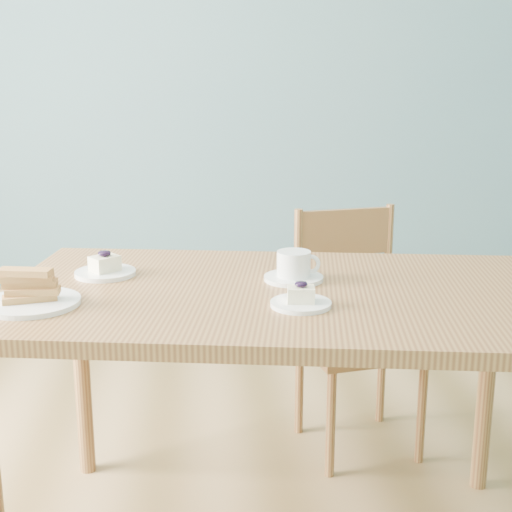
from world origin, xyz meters
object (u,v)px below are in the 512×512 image
(biscotti_plate, at_px, (31,294))
(cheesecake_plate_near, at_px, (301,300))
(dining_chair, at_px, (356,329))
(coffee_cup, at_px, (294,268))
(cheesecake_plate_far, at_px, (105,269))
(dining_table, at_px, (276,317))

(biscotti_plate, bearing_deg, cheesecake_plate_near, -5.83)
(dining_chair, xyz_separation_m, biscotti_plate, (-0.92, -0.62, 0.34))
(dining_chair, height_order, coffee_cup, dining_chair)
(cheesecake_plate_far, xyz_separation_m, coffee_cup, (0.50, -0.09, 0.02))
(cheesecake_plate_near, relative_size, cheesecake_plate_far, 0.88)
(dining_chair, distance_m, cheesecake_plate_far, 0.93)
(biscotti_plate, bearing_deg, coffee_cup, 13.33)
(dining_table, xyz_separation_m, cheesecake_plate_far, (-0.44, 0.17, 0.09))
(dining_chair, xyz_separation_m, cheesecake_plate_far, (-0.78, -0.37, 0.33))
(cheesecake_plate_far, bearing_deg, cheesecake_plate_near, -32.54)
(cheesecake_plate_far, height_order, biscotti_plate, biscotti_plate)
(dining_table, xyz_separation_m, dining_chair, (0.34, 0.54, -0.24))
(cheesecake_plate_far, bearing_deg, dining_table, -21.03)
(dining_table, distance_m, coffee_cup, 0.14)
(dining_table, xyz_separation_m, cheesecake_plate_near, (0.04, -0.14, 0.09))
(cheesecake_plate_far, distance_m, biscotti_plate, 0.28)
(dining_table, height_order, coffee_cup, coffee_cup)
(dining_table, relative_size, biscotti_plate, 6.61)
(dining_table, relative_size, dining_chair, 1.81)
(dining_chair, xyz_separation_m, coffee_cup, (-0.28, -0.47, 0.35))
(cheesecake_plate_far, bearing_deg, coffee_cup, -10.58)
(dining_chair, relative_size, cheesecake_plate_near, 5.74)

